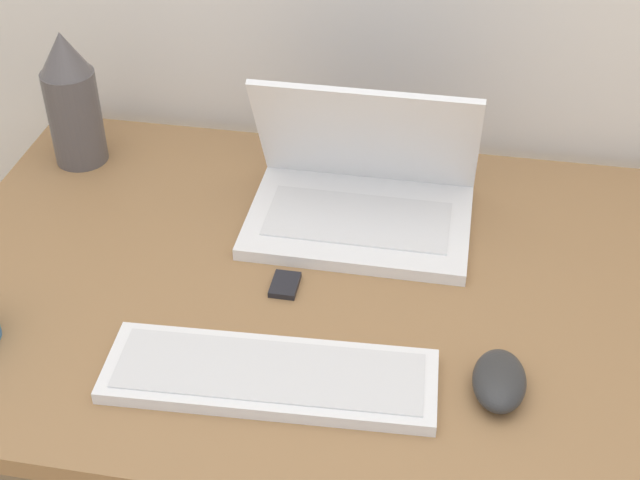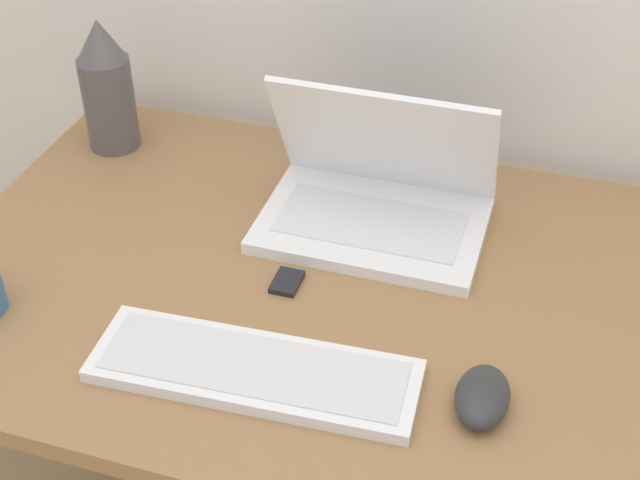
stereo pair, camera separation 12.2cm
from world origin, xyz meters
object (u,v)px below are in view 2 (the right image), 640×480
(keyboard, at_px, (254,370))
(mp3_player, at_px, (287,282))
(mouse, at_px, (482,397))
(laptop, at_px, (378,195))
(vase, at_px, (107,86))

(keyboard, height_order, mp3_player, keyboard)
(keyboard, distance_m, mp3_player, 0.19)
(mouse, bearing_deg, laptop, 123.01)
(keyboard, distance_m, vase, 0.65)
(mouse, relative_size, vase, 0.45)
(mp3_player, bearing_deg, mouse, -26.20)
(laptop, xyz_separation_m, mouse, (0.22, -0.34, -0.03))
(laptop, height_order, mp3_player, laptop)
(keyboard, relative_size, mouse, 4.06)
(laptop, relative_size, keyboard, 0.80)
(vase, xyz_separation_m, mp3_player, (0.42, -0.28, -0.11))
(laptop, height_order, mouse, laptop)
(keyboard, xyz_separation_m, mouse, (0.29, 0.03, 0.01))
(keyboard, relative_size, mp3_player, 7.87)
(vase, relative_size, mp3_player, 4.34)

